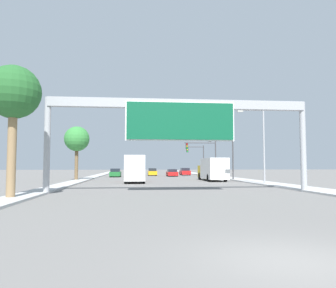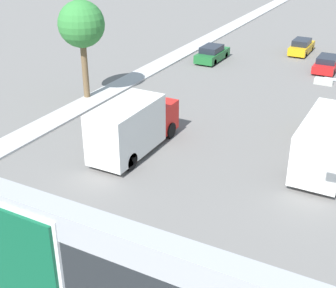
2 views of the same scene
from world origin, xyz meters
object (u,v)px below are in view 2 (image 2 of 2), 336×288
car_near_center (327,63)px  truck_box_primary (329,139)px  car_near_right (302,47)px  truck_box_secondary (133,126)px  car_near_left (212,54)px  palm_tree_background (81,25)px

car_near_center → truck_box_primary: bearing=-79.2°
truck_box_primary → car_near_right: bearing=106.9°
car_near_right → truck_box_secondary: size_ratio=0.62×
car_near_center → truck_box_secondary: (-7.00, -22.16, 1.00)m
truck_box_primary → truck_box_secondary: size_ratio=1.24×
truck_box_secondary → truck_box_primary: bearing=20.3°
car_near_left → car_near_right: (7.00, 6.80, -0.01)m
car_near_left → car_near_right: car_near_left is taller
car_near_left → truck_box_primary: truck_box_primary is taller
car_near_center → truck_box_primary: truck_box_primary is taller
car_near_center → car_near_right: bearing=126.6°
truck_box_primary → truck_box_secondary: 11.19m
palm_tree_background → truck_box_primary: bearing=-6.5°
car_near_center → car_near_right: car_near_right is taller
car_near_center → palm_tree_background: (-14.95, -16.18, 4.99)m
car_near_center → truck_box_secondary: bearing=-107.5°
car_near_center → car_near_right: 5.87m
car_near_center → truck_box_primary: size_ratio=0.53×
car_near_left → truck_box_secondary: bearing=-80.1°
car_near_left → truck_box_primary: bearing=-49.2°
truck_box_secondary → car_near_left: bearing=99.9°
truck_box_primary → truck_box_secondary: bearing=-159.7°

